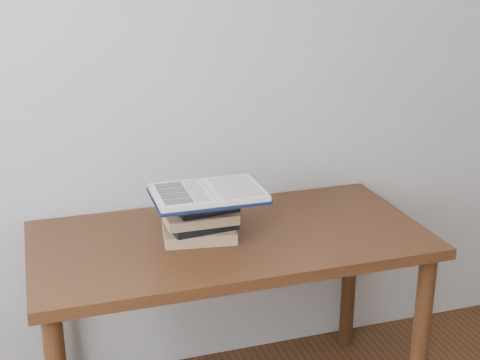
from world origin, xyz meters
name	(u,v)px	position (x,y,z in m)	size (l,w,h in m)	color
desk	(230,261)	(0.13, 1.38, 0.62)	(1.34, 0.67, 0.72)	#4C2513
book_stack	(200,217)	(0.02, 1.39, 0.79)	(0.26, 0.21, 0.15)	olive
open_book	(208,193)	(0.05, 1.36, 0.88)	(0.36, 0.25, 0.03)	black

